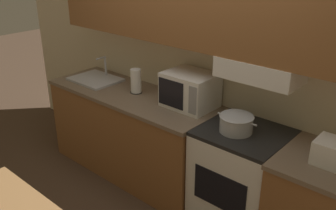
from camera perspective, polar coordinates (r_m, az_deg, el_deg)
ground_plane at (r=3.98m, az=5.04°, el=-11.25°), size 16.00×16.00×0.00m
wall_back at (r=3.30m, az=5.49°, el=10.28°), size 5.57×0.38×2.55m
lower_counter_main at (r=3.91m, az=-5.42°, el=-4.23°), size 1.88×0.67×0.90m
stove_range at (r=3.24m, az=10.93°, el=-11.02°), size 0.67×0.63×0.90m
cooking_pot at (r=2.96m, az=10.37°, el=-2.73°), size 0.35×0.27×0.14m
microwave at (r=3.35m, az=3.37°, el=2.31°), size 0.45×0.37×0.31m
toaster at (r=2.72m, az=24.11°, el=-6.72°), size 0.27×0.21×0.17m
sink_basin at (r=4.12m, az=-11.00°, el=3.92°), size 0.52×0.40×0.24m
paper_towel_roll at (r=3.69m, az=-4.90°, el=3.64°), size 0.12×0.12×0.24m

